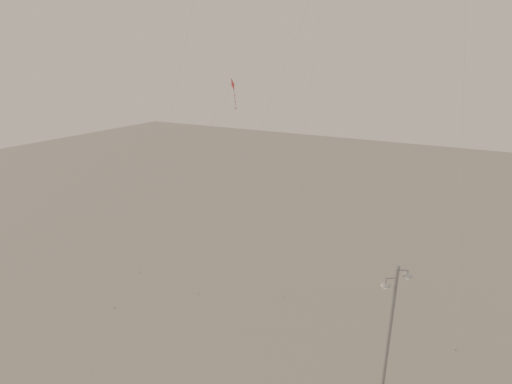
% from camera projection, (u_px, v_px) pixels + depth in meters
% --- Properties ---
extents(ground, '(160.00, 160.00, 0.00)m').
position_uv_depth(ground, '(244.00, 351.00, 26.38)').
color(ground, gray).
rests_on(ground, ground).
extents(street_lamp, '(1.46, 1.08, 8.24)m').
position_uv_depth(street_lamp, '(390.00, 329.00, 21.70)').
color(street_lamp, '#999DA2').
rests_on(street_lamp, ground).
extents(kite_1, '(8.28, 9.30, 29.46)m').
position_uv_depth(kite_1, '(308.00, 5.00, 29.01)').
color(kite_1, '#322D2A').
rests_on(kite_1, ground).
extents(kite_3, '(8.82, 4.59, 17.23)m').
position_uv_depth(kite_3, '(203.00, 143.00, 26.78)').
color(kite_3, maroon).
rests_on(kite_3, ground).
extents(kite_4, '(3.06, 1.39, 24.07)m').
position_uv_depth(kite_4, '(463.00, 81.00, 22.70)').
color(kite_4, '#322D2A').
rests_on(kite_4, ground).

